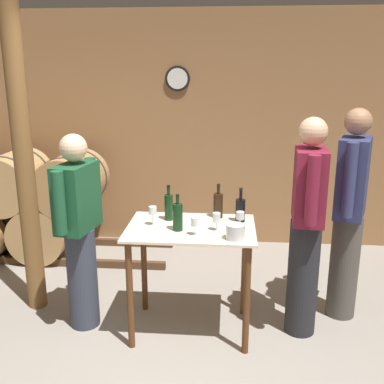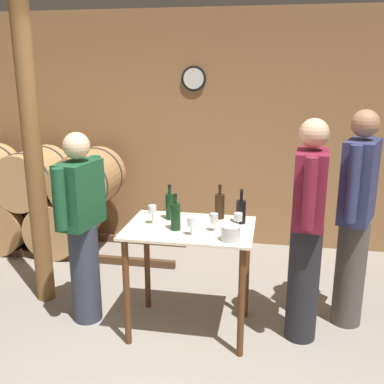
{
  "view_description": "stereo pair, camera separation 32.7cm",
  "coord_description": "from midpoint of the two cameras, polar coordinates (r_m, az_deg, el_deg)",
  "views": [
    {
      "loc": [
        0.24,
        -2.5,
        2.06
      ],
      "look_at": [
        -0.04,
        0.83,
        1.14
      ],
      "focal_mm": 42.0,
      "sensor_mm": 36.0,
      "label": 1
    },
    {
      "loc": [
        0.56,
        -2.46,
        2.06
      ],
      "look_at": [
        -0.04,
        0.83,
        1.14
      ],
      "focal_mm": 42.0,
      "sensor_mm": 36.0,
      "label": 2
    }
  ],
  "objects": [
    {
      "name": "tasting_table",
      "position": [
        3.51,
        2.39,
        -7.3
      ],
      "size": [
        0.98,
        0.68,
        0.89
      ],
      "color": "beige",
      "rests_on": "ground_plane"
    },
    {
      "name": "back_wall",
      "position": [
        5.26,
        6.03,
        7.65
      ],
      "size": [
        8.4,
        0.08,
        2.7
      ],
      "color": "#996B42",
      "rests_on": "ground_plane"
    },
    {
      "name": "wine_bottle_left",
      "position": [
        3.35,
        0.69,
        -3.09
      ],
      "size": [
        0.07,
        0.07,
        0.28
      ],
      "color": "black",
      "rests_on": "tasting_table"
    },
    {
      "name": "person_visitor_with_scarf",
      "position": [
        3.81,
        22.42,
        -2.85
      ],
      "size": [
        0.34,
        0.56,
        1.77
      ],
      "color": "#4C4742",
      "rests_on": "ground_plane"
    },
    {
      "name": "wine_bottle_far_left",
      "position": [
        3.58,
        -0.23,
        -1.79
      ],
      "size": [
        0.07,
        0.07,
        0.28
      ],
      "color": "black",
      "rests_on": "tasting_table"
    },
    {
      "name": "barrel_rack",
      "position": [
        5.54,
        -19.15,
        -0.95
      ],
      "size": [
        4.1,
        0.77,
        1.18
      ],
      "color": "#4C331E",
      "rests_on": "ground_plane"
    },
    {
      "name": "wooden_post",
      "position": [
        4.0,
        -17.34,
        4.54
      ],
      "size": [
        0.16,
        0.16,
        2.7
      ],
      "color": "brown",
      "rests_on": "ground_plane"
    },
    {
      "name": "wine_bottle_right",
      "position": [
        3.54,
        8.89,
        -2.43
      ],
      "size": [
        0.08,
        0.08,
        0.27
      ],
      "color": "black",
      "rests_on": "tasting_table"
    },
    {
      "name": "wine_bottle_center",
      "position": [
        3.62,
        6.12,
        -1.76
      ],
      "size": [
        0.08,
        0.08,
        0.28
      ],
      "color": "black",
      "rests_on": "tasting_table"
    },
    {
      "name": "person_visitor_bearded",
      "position": [
        3.68,
        -11.36,
        -4.23
      ],
      "size": [
        0.29,
        0.58,
        1.59
      ],
      "color": "#333847",
      "rests_on": "ground_plane"
    },
    {
      "name": "wine_glass_near_right",
      "position": [
        3.34,
        5.64,
        -3.47
      ],
      "size": [
        0.06,
        0.06,
        0.14
      ],
      "color": "silver",
      "rests_on": "tasting_table"
    },
    {
      "name": "person_host",
      "position": [
        3.48,
        17.05,
        -4.45
      ],
      "size": [
        0.25,
        0.59,
        1.73
      ],
      "color": "#232328",
      "rests_on": "ground_plane"
    },
    {
      "name": "ice_bucket",
      "position": [
        3.19,
        7.87,
        -5.26
      ],
      "size": [
        0.13,
        0.13,
        0.11
      ],
      "color": "silver",
      "rests_on": "tasting_table"
    },
    {
      "name": "wine_glass_near_center",
      "position": [
        3.25,
        2.74,
        -3.96
      ],
      "size": [
        0.06,
        0.06,
        0.14
      ],
      "color": "silver",
      "rests_on": "tasting_table"
    },
    {
      "name": "wine_glass_near_left",
      "position": [
        3.48,
        -2.38,
        -2.35
      ],
      "size": [
        0.06,
        0.06,
        0.15
      ],
      "color": "silver",
      "rests_on": "tasting_table"
    },
    {
      "name": "wine_glass_far_side",
      "position": [
        3.35,
        8.69,
        -3.32
      ],
      "size": [
        0.06,
        0.06,
        0.14
      ],
      "color": "silver",
      "rests_on": "tasting_table"
    }
  ]
}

